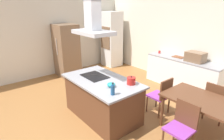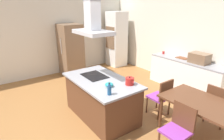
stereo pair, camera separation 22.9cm
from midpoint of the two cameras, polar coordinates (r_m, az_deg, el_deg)
The scene contains 19 objects.
ground at distance 5.34m, azimuth 8.96°, elevation -8.07°, with size 16.00×16.00×0.00m, color #936033.
wall_back at distance 6.28m, azimuth 20.49°, elevation 8.17°, with size 7.20×0.10×2.70m, color beige.
wall_left at distance 7.32m, azimuth -14.08°, elevation 10.23°, with size 0.10×8.80×2.70m, color beige.
kitchen_island at distance 4.23m, azimuth -4.61°, elevation -8.65°, with size 1.80×1.04×0.90m.
cooktop at distance 4.25m, azimuth -6.88°, elevation -1.88°, with size 0.60×0.44×0.01m, color black.
tea_kettle at distance 3.80m, azimuth 4.20°, elevation -3.31°, with size 0.23×0.18×0.18m.
olive_oil_bottle at distance 3.35m, azimuth -1.76°, elevation -6.08°, with size 0.07×0.07×0.23m.
mixing_bowl at distance 3.68m, azimuth -2.03°, elevation -4.55°, with size 0.16×0.16×0.09m, color teal.
back_counter at distance 6.07m, azimuth 19.73°, elevation -0.94°, with size 2.26×0.62×0.90m.
countertop_microwave at distance 5.75m, azimuth 23.18°, elevation 3.72°, with size 0.50×0.38×0.28m, color brown.
coffee_mug_red at distance 6.42m, azimuth 13.34°, elevation 5.38°, with size 0.08×0.08×0.09m, color red.
cutting_board at distance 6.09m, azimuth 18.66°, elevation 3.78°, with size 0.34×0.24×0.02m, color brown.
wall_oven_stack at distance 7.76m, azimuth -0.99°, elevation 9.42°, with size 0.70×0.66×2.20m.
refrigerator at distance 6.84m, azimuth -14.69°, elevation 5.81°, with size 0.80×0.73×1.82m.
dining_table at distance 3.93m, azimuth 24.49°, elevation -9.30°, with size 1.40×0.90×0.75m.
chair_facing_back_wall at distance 4.56m, azimuth 28.06°, elevation -8.14°, with size 0.42×0.42×0.89m.
chair_at_left_end at distance 4.40m, azimuth 13.58°, elevation -7.18°, with size 0.42×0.42×0.89m.
chair_facing_island at distance 3.49m, azimuth 18.96°, elevation -15.36°, with size 0.42×0.42×0.89m.
range_hood at distance 3.98m, azimuth -7.58°, elevation 14.38°, with size 0.90×0.55×0.78m.
Camera 1 is at (3.02, -2.20, 2.43)m, focal length 29.83 mm.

